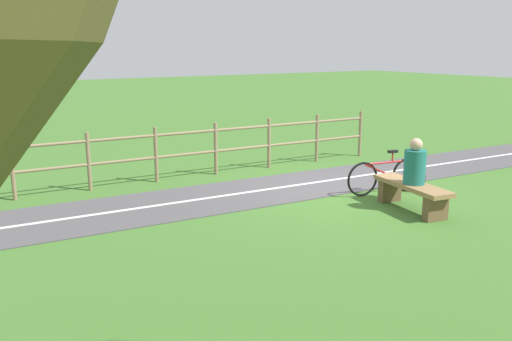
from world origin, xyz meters
TOP-DOWN VIEW (x-y plane):
  - ground_plane at (0.00, 0.00)m, footprint 80.00×80.00m
  - paved_path at (0.84, 4.00)m, footprint 4.11×36.06m
  - path_centre_line at (0.84, 4.00)m, footprint 1.95×31.95m
  - bench at (-1.82, -0.12)m, footprint 1.71×0.73m
  - person_seated at (-1.85, -0.11)m, footprint 0.43×0.43m
  - bicycle at (-0.76, -0.54)m, footprint 0.34×1.69m
  - backpack at (-0.98, -1.24)m, footprint 0.35×0.35m
  - fence_roadside at (2.50, 2.20)m, footprint 0.47×9.93m

SIDE VIEW (x-z plane):
  - ground_plane at x=0.00m, z-range 0.00..0.00m
  - paved_path at x=0.84m, z-range 0.00..0.02m
  - path_centre_line at x=0.84m, z-range 0.02..0.02m
  - backpack at x=-0.98m, z-range 0.00..0.36m
  - bench at x=-1.82m, z-range 0.09..0.58m
  - bicycle at x=-0.76m, z-range -0.07..0.79m
  - fence_roadside at x=2.50m, z-range 0.10..1.28m
  - person_seated at x=-1.85m, z-range 0.43..1.24m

